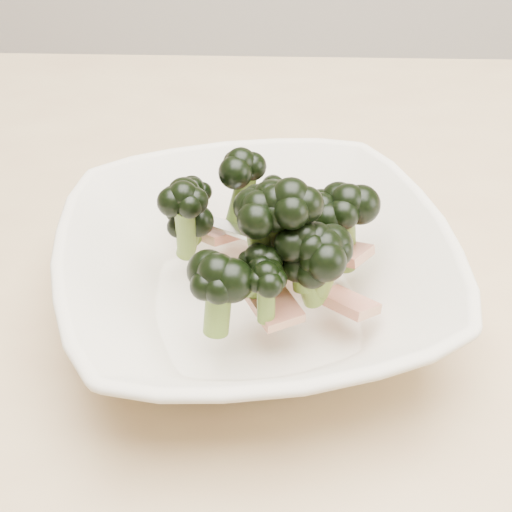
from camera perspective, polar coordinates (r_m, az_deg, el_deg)
name	(u,v)px	position (r m, az deg, el deg)	size (l,w,h in m)	color
dining_table	(378,350)	(0.64, 9.74, -7.45)	(1.20, 0.80, 0.75)	tan
broccoli_dish	(258,268)	(0.49, 0.17, -0.95)	(0.32, 0.32, 0.13)	beige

